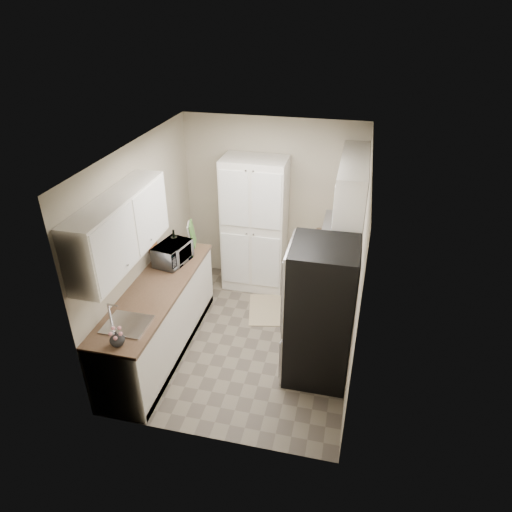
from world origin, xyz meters
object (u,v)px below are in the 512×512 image
at_px(refrigerator, 320,314).
at_px(toaster_oven, 337,235).
at_px(pantry_cabinet, 255,225).
at_px(wine_bottle, 175,244).
at_px(electric_range, 327,301).
at_px(microwave, 173,253).

distance_m(refrigerator, toaster_oven, 1.61).
bearing_deg(pantry_cabinet, toaster_oven, -6.21).
bearing_deg(wine_bottle, refrigerator, -20.86).
height_order(electric_range, microwave, microwave).
bearing_deg(toaster_oven, microwave, -139.76).
bearing_deg(pantry_cabinet, refrigerator, -56.54).
bearing_deg(microwave, pantry_cabinet, -23.38).
height_order(refrigerator, toaster_oven, refrigerator).
distance_m(pantry_cabinet, toaster_oven, 1.20).
bearing_deg(pantry_cabinet, wine_bottle, -131.22).
height_order(pantry_cabinet, electric_range, pantry_cabinet).
bearing_deg(refrigerator, wine_bottle, 159.14).
bearing_deg(microwave, refrigerator, -94.95).
bearing_deg(wine_bottle, toaster_oven, 22.38).
relative_size(refrigerator, microwave, 3.51).
height_order(pantry_cabinet, microwave, pantry_cabinet).
height_order(refrigerator, wine_bottle, refrigerator).
xyz_separation_m(pantry_cabinet, toaster_oven, (1.19, -0.13, 0.03)).
distance_m(pantry_cabinet, microwave, 1.40).
xyz_separation_m(electric_range, refrigerator, (-0.03, -0.80, 0.37)).
height_order(electric_range, refrigerator, refrigerator).
distance_m(pantry_cabinet, wine_bottle, 1.29).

